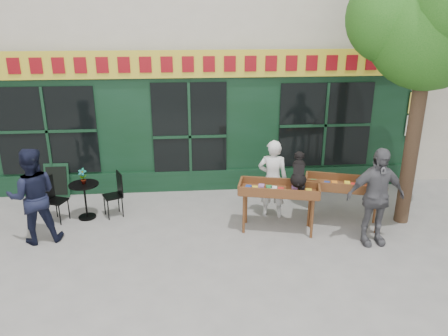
% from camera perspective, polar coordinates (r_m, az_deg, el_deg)
% --- Properties ---
extents(ground, '(80.00, 80.00, 0.00)m').
position_cam_1_polar(ground, '(8.54, -4.02, -8.87)').
color(ground, slate).
rests_on(ground, ground).
extents(street_tree, '(3.05, 2.90, 5.60)m').
position_cam_1_polar(street_tree, '(9.00, 25.62, 18.10)').
color(street_tree, '#382619').
rests_on(street_tree, ground).
extents(book_cart_center, '(1.60, 0.96, 0.99)m').
position_cam_1_polar(book_cart_center, '(8.46, 7.19, -3.07)').
color(book_cart_center, brown).
rests_on(book_cart_center, ground).
extents(dog, '(0.47, 0.66, 0.60)m').
position_cam_1_polar(dog, '(8.33, 9.75, -0.14)').
color(dog, black).
rests_on(dog, book_cart_center).
extents(woman, '(0.68, 0.53, 1.66)m').
position_cam_1_polar(woman, '(9.05, 6.36, -1.43)').
color(woman, silver).
rests_on(woman, ground).
extents(book_cart_right, '(1.62, 1.05, 0.99)m').
position_cam_1_polar(book_cart_right, '(8.94, 15.47, -2.39)').
color(book_cart_right, brown).
rests_on(book_cart_right, ground).
extents(man_right, '(1.10, 0.49, 1.85)m').
position_cam_1_polar(man_right, '(8.37, 19.18, -3.57)').
color(man_right, '#515055').
rests_on(man_right, ground).
extents(bistro_table, '(0.60, 0.60, 0.76)m').
position_cam_1_polar(bistro_table, '(9.45, -17.73, -3.24)').
color(bistro_table, black).
rests_on(bistro_table, ground).
extents(bistro_chair_left, '(0.47, 0.47, 0.95)m').
position_cam_1_polar(bistro_chair_left, '(9.55, -21.53, -3.37)').
color(bistro_chair_left, black).
rests_on(bistro_chair_left, ground).
extents(bistro_chair_right, '(0.48, 0.48, 0.95)m').
position_cam_1_polar(bistro_chair_right, '(9.40, -13.88, -2.88)').
color(bistro_chair_right, black).
rests_on(bistro_chair_right, ground).
extents(potted_plant, '(0.19, 0.14, 0.33)m').
position_cam_1_polar(potted_plant, '(9.31, -17.98, -1.04)').
color(potted_plant, gray).
rests_on(potted_plant, bistro_table).
extents(man_left, '(1.02, 0.88, 1.82)m').
position_cam_1_polar(man_left, '(8.71, -23.69, -3.38)').
color(man_left, black).
rests_on(man_left, ground).
extents(chalkboard, '(0.56, 0.20, 0.79)m').
position_cam_1_polar(chalkboard, '(10.80, -21.01, -1.55)').
color(chalkboard, black).
rests_on(chalkboard, ground).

